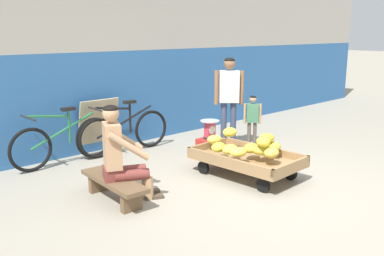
# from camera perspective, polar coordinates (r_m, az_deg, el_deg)

# --- Properties ---
(ground_plane) EXTENTS (80.00, 80.00, 0.00)m
(ground_plane) POSITION_cam_1_polar(r_m,az_deg,el_deg) (5.37, 9.92, -8.60)
(ground_plane) COLOR gray
(back_wall) EXTENTS (16.00, 0.30, 3.28)m
(back_wall) POSITION_cam_1_polar(r_m,az_deg,el_deg) (7.41, -10.43, 10.24)
(back_wall) COLOR #2D609E
(back_wall) RESTS_ON ground
(banana_cart) EXTENTS (0.89, 1.47, 0.36)m
(banana_cart) POSITION_cam_1_polar(r_m,az_deg,el_deg) (5.84, 7.30, -4.26)
(banana_cart) COLOR #99754C
(banana_cart) RESTS_ON ground
(banana_pile) EXTENTS (0.86, 1.19, 0.26)m
(banana_pile) POSITION_cam_1_polar(r_m,az_deg,el_deg) (5.74, 7.36, -2.29)
(banana_pile) COLOR gold
(banana_pile) RESTS_ON banana_cart
(low_bench) EXTENTS (0.38, 1.12, 0.27)m
(low_bench) POSITION_cam_1_polar(r_m,az_deg,el_deg) (5.09, -10.45, -7.44)
(low_bench) COLOR brown
(low_bench) RESTS_ON ground
(vendor_seated) EXTENTS (0.74, 0.63, 1.14)m
(vendor_seated) POSITION_cam_1_polar(r_m,az_deg,el_deg) (4.99, -9.62, -3.39)
(vendor_seated) COLOR tan
(vendor_seated) RESTS_ON ground
(plastic_crate) EXTENTS (0.36, 0.28, 0.30)m
(plastic_crate) POSITION_cam_1_polar(r_m,az_deg,el_deg) (6.72, 2.38, -2.67)
(plastic_crate) COLOR red
(plastic_crate) RESTS_ON ground
(weighing_scale) EXTENTS (0.30, 0.30, 0.29)m
(weighing_scale) POSITION_cam_1_polar(r_m,az_deg,el_deg) (6.65, 2.41, -0.15)
(weighing_scale) COLOR #28282D
(weighing_scale) RESTS_ON plastic_crate
(bicycle_near_left) EXTENTS (1.66, 0.48, 0.86)m
(bicycle_near_left) POSITION_cam_1_polar(r_m,az_deg,el_deg) (6.58, -16.83, -1.74)
(bicycle_near_left) COLOR black
(bicycle_near_left) RESTS_ON ground
(bicycle_far_left) EXTENTS (1.66, 0.48, 0.86)m
(bicycle_far_left) POSITION_cam_1_polar(r_m,az_deg,el_deg) (7.02, -8.96, -0.46)
(bicycle_far_left) COLOR black
(bicycle_far_left) RESTS_ON ground
(sign_board) EXTENTS (0.70, 0.22, 0.88)m
(sign_board) POSITION_cam_1_polar(r_m,az_deg,el_deg) (7.13, -12.49, 0.32)
(sign_board) COLOR #C6B289
(sign_board) RESTS_ON ground
(customer_adult) EXTENTS (0.38, 0.36, 1.53)m
(customer_adult) POSITION_cam_1_polar(r_m,az_deg,el_deg) (7.08, 4.98, 4.71)
(customer_adult) COLOR #38425B
(customer_adult) RESTS_ON ground
(customer_child) EXTENTS (0.22, 0.23, 0.92)m
(customer_child) POSITION_cam_1_polar(r_m,az_deg,el_deg) (7.09, 8.10, 1.50)
(customer_child) COLOR brown
(customer_child) RESTS_ON ground
(shopping_bag) EXTENTS (0.18, 0.12, 0.24)m
(shopping_bag) POSITION_cam_1_polar(r_m,az_deg,el_deg) (6.39, 4.81, -3.81)
(shopping_bag) COLOR #3370B7
(shopping_bag) RESTS_ON ground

